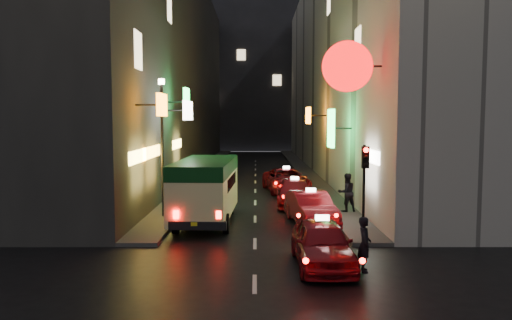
{
  "coord_description": "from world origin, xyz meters",
  "views": [
    {
      "loc": [
        0.03,
        -9.54,
        4.59
      ],
      "look_at": [
        0.04,
        13.0,
        2.72
      ],
      "focal_mm": 35.0,
      "sensor_mm": 36.0,
      "label": 1
    }
  ],
  "objects_px": {
    "taxi_near": "(322,240)",
    "minibus": "(206,183)",
    "pedestrian_crossing": "(365,241)",
    "lamp_post": "(162,138)",
    "traffic_light": "(365,171)"
  },
  "relations": [
    {
      "from": "minibus",
      "to": "lamp_post",
      "type": "height_order",
      "value": "lamp_post"
    },
    {
      "from": "taxi_near",
      "to": "traffic_light",
      "type": "distance_m",
      "value": 3.84
    },
    {
      "from": "traffic_light",
      "to": "lamp_post",
      "type": "height_order",
      "value": "lamp_post"
    },
    {
      "from": "pedestrian_crossing",
      "to": "lamp_post",
      "type": "xyz_separation_m",
      "value": [
        -7.5,
        7.84,
        2.78
      ]
    },
    {
      "from": "pedestrian_crossing",
      "to": "minibus",
      "type": "bearing_deg",
      "value": 41.46
    },
    {
      "from": "pedestrian_crossing",
      "to": "lamp_post",
      "type": "relative_size",
      "value": 0.3
    },
    {
      "from": "minibus",
      "to": "lamp_post",
      "type": "distance_m",
      "value": 2.94
    },
    {
      "from": "minibus",
      "to": "lamp_post",
      "type": "bearing_deg",
      "value": 158.12
    },
    {
      "from": "minibus",
      "to": "pedestrian_crossing",
      "type": "xyz_separation_m",
      "value": [
        5.46,
        -7.02,
        -0.82
      ]
    },
    {
      "from": "minibus",
      "to": "pedestrian_crossing",
      "type": "height_order",
      "value": "minibus"
    },
    {
      "from": "taxi_near",
      "to": "minibus",
      "type": "bearing_deg",
      "value": 123.25
    },
    {
      "from": "pedestrian_crossing",
      "to": "traffic_light",
      "type": "bearing_deg",
      "value": -8.36
    },
    {
      "from": "minibus",
      "to": "pedestrian_crossing",
      "type": "relative_size",
      "value": 3.48
    },
    {
      "from": "pedestrian_crossing",
      "to": "traffic_light",
      "type": "distance_m",
      "value": 3.81
    },
    {
      "from": "taxi_near",
      "to": "lamp_post",
      "type": "bearing_deg",
      "value": 130.72
    }
  ]
}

